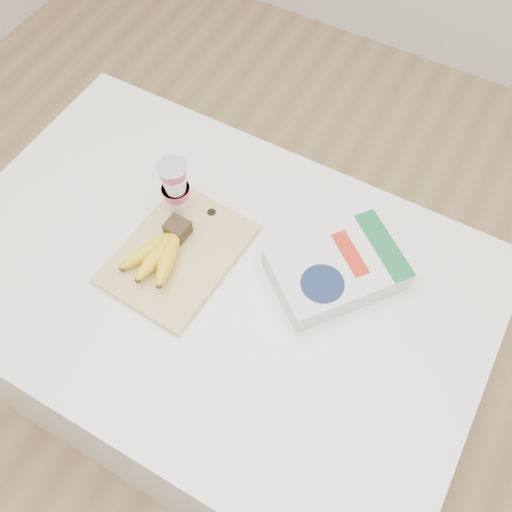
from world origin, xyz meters
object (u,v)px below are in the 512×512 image
at_px(bananas, 161,251).
at_px(cereal_box, 336,269).
at_px(yogurt_stack, 175,187).
at_px(cutting_board, 179,254).
at_px(table, 222,352).

bearing_deg(bananas, cereal_box, 23.24).
bearing_deg(yogurt_stack, cutting_board, -58.13).
distance_m(table, bananas, 0.49).
relative_size(bananas, yogurt_stack, 1.17).
xyz_separation_m(bananas, yogurt_stack, (-0.04, 0.12, 0.06)).
distance_m(yogurt_stack, cereal_box, 0.39).
distance_m(bananas, cereal_box, 0.37).
bearing_deg(cereal_box, table, -113.12).
bearing_deg(cutting_board, table, -1.48).
xyz_separation_m(table, bananas, (-0.11, -0.02, 0.48)).
relative_size(table, cutting_board, 3.77).
relative_size(yogurt_stack, cereal_box, 0.48).
height_order(bananas, yogurt_stack, yogurt_stack).
relative_size(bananas, cereal_box, 0.56).
bearing_deg(cereal_box, yogurt_stack, -138.34).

